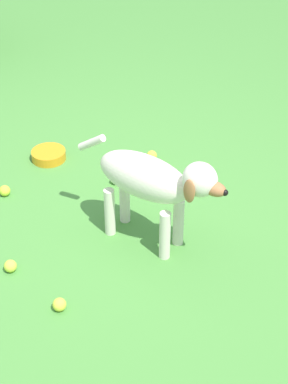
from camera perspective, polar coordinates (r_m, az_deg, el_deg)
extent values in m
plane|color=#478438|center=(3.45, -2.14, -2.86)|extent=(14.00, 14.00, 0.00)
ellipsoid|color=silver|center=(3.11, 0.00, 1.45)|extent=(0.54, 0.21, 0.24)
cylinder|color=silver|center=(3.23, 3.20, -2.78)|extent=(0.06, 0.06, 0.29)
cylinder|color=silver|center=(3.15, 1.94, -4.04)|extent=(0.06, 0.06, 0.29)
cylinder|color=silver|center=(3.38, -1.80, -0.73)|extent=(0.06, 0.06, 0.29)
cylinder|color=silver|center=(3.30, -3.14, -1.87)|extent=(0.06, 0.06, 0.29)
ellipsoid|color=silver|center=(2.91, 5.20, 1.16)|extent=(0.18, 0.16, 0.17)
ellipsoid|color=#9E663D|center=(2.90, 6.52, 0.31)|extent=(0.12, 0.08, 0.07)
sphere|color=black|center=(2.88, 7.51, -0.06)|extent=(0.03, 0.03, 0.03)
ellipsoid|color=#9E663D|center=(2.99, 5.82, 1.62)|extent=(0.06, 0.03, 0.13)
ellipsoid|color=#9E663D|center=(2.87, 4.21, 0.08)|extent=(0.06, 0.03, 0.13)
cylinder|color=silver|center=(3.22, -4.86, 4.59)|extent=(0.17, 0.04, 0.14)
sphere|color=#C7E435|center=(3.74, -2.58, 1.22)|extent=(0.07, 0.07, 0.07)
sphere|color=#CAE43F|center=(3.21, -12.26, -6.71)|extent=(0.07, 0.07, 0.07)
sphere|color=yellow|center=(3.96, 0.72, 3.40)|extent=(0.07, 0.07, 0.07)
sphere|color=#D5DF3E|center=(2.97, -7.83, -10.28)|extent=(0.07, 0.07, 0.07)
sphere|color=#C9E135|center=(3.73, -12.76, 0.12)|extent=(0.07, 0.07, 0.07)
cylinder|color=orange|center=(4.01, -8.82, 3.40)|extent=(0.22, 0.22, 0.06)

